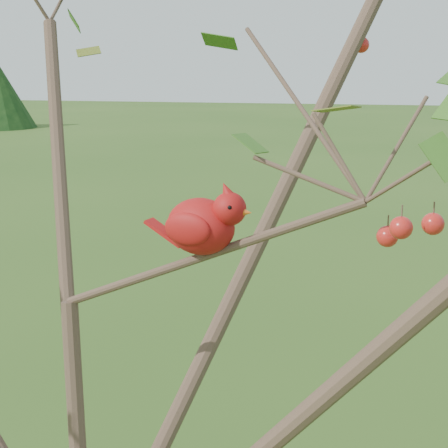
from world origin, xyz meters
TOP-DOWN VIEW (x-y plane):
  - crabapple_tree at (0.03, -0.02)m, footprint 2.35×2.05m
  - cardinal at (0.25, 0.07)m, footprint 0.23×0.14m
  - distant_trees at (-1.97, 25.07)m, footprint 39.72×15.54m

SIDE VIEW (x-z plane):
  - distant_trees at x=-1.97m, z-range -0.21..3.35m
  - crabapple_tree at x=0.03m, z-range 0.65..3.60m
  - cardinal at x=0.25m, z-range 2.06..2.22m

